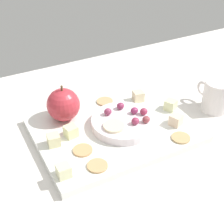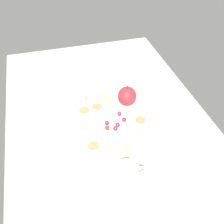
{
  "view_description": "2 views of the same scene",
  "coord_description": "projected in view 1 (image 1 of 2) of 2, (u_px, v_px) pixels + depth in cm",
  "views": [
    {
      "loc": [
        -32.92,
        -54.03,
        53.19
      ],
      "look_at": [
        -3.74,
        1.88,
        9.41
      ],
      "focal_mm": 53.83,
      "sensor_mm": 36.0,
      "label": 1
    },
    {
      "loc": [
        73.99,
        -20.78,
        81.09
      ],
      "look_at": [
        -4.96,
        1.08,
        8.88
      ],
      "focal_mm": 44.12,
      "sensor_mm": 36.0,
      "label": 2
    }
  ],
  "objects": [
    {
      "name": "platter",
      "position": [
        114.0,
        130.0,
        0.79
      ],
      "size": [
        36.35,
        27.5,
        1.81
      ],
      "primitive_type": "cube",
      "color": "white",
      "rests_on": "table"
    },
    {
      "name": "apple_stem",
      "position": [
        62.0,
        88.0,
        0.77
      ],
      "size": [
        0.5,
        0.5,
        1.2
      ],
      "primitive_type": "cylinder",
      "color": "brown",
      "rests_on": "apple_whole"
    },
    {
      "name": "grape_3",
      "position": [
        121.0,
        106.0,
        0.81
      ],
      "size": [
        1.85,
        1.67,
        1.63
      ],
      "primitive_type": "ellipsoid",
      "color": "#882E51",
      "rests_on": "serving_dish"
    },
    {
      "name": "apple_slice_0",
      "position": [
        114.0,
        126.0,
        0.75
      ],
      "size": [
        4.91,
        4.91,
        0.6
      ],
      "primitive_type": "cylinder",
      "color": "beige",
      "rests_on": "serving_dish"
    },
    {
      "name": "table",
      "position": [
        129.0,
        138.0,
        0.81
      ],
      "size": [
        144.7,
        82.02,
        3.67
      ],
      "primitive_type": "cube",
      "color": "silver",
      "rests_on": "ground"
    },
    {
      "name": "cracker_3",
      "position": [
        105.0,
        101.0,
        0.87
      ],
      "size": [
        4.23,
        4.23,
        0.4
      ],
      "primitive_type": "cylinder",
      "color": "tan",
      "rests_on": "platter"
    },
    {
      "name": "cheese_cube_3",
      "position": [
        64.0,
        171.0,
        0.65
      ],
      "size": [
        2.63,
        2.63,
        2.62
      ],
      "primitive_type": "cube",
      "rotation": [
        0.0,
        0.0,
        0.01
      ],
      "color": "beige",
      "rests_on": "platter"
    },
    {
      "name": "cheese_cube_2",
      "position": [
        176.0,
        120.0,
        0.79
      ],
      "size": [
        3.42,
        3.42,
        2.62
      ],
      "primitive_type": "cube",
      "rotation": [
        0.0,
        0.0,
        0.4
      ],
      "color": "beige",
      "rests_on": "platter"
    },
    {
      "name": "cracker_0",
      "position": [
        97.0,
        166.0,
        0.68
      ],
      "size": [
        4.23,
        4.23,
        0.4
      ],
      "primitive_type": "cylinder",
      "color": "tan",
      "rests_on": "platter"
    },
    {
      "name": "grape_2",
      "position": [
        144.0,
        112.0,
        0.79
      ],
      "size": [
        1.85,
        1.67,
        1.66
      ],
      "primitive_type": "ellipsoid",
      "color": "#98314E",
      "rests_on": "serving_dish"
    },
    {
      "name": "apple_whole",
      "position": [
        63.0,
        105.0,
        0.79
      ],
      "size": [
        7.92,
        7.92,
        7.92
      ],
      "primitive_type": "sphere",
      "color": "#BA2F3A",
      "rests_on": "platter"
    },
    {
      "name": "cracker_2",
      "position": [
        181.0,
        138.0,
        0.75
      ],
      "size": [
        4.23,
        4.23,
        0.4
      ],
      "primitive_type": "cylinder",
      "color": "tan",
      "rests_on": "platter"
    },
    {
      "name": "grape_5",
      "position": [
        146.0,
        119.0,
        0.76
      ],
      "size": [
        1.85,
        1.67,
        1.54
      ],
      "primitive_type": "ellipsoid",
      "color": "brown",
      "rests_on": "serving_dish"
    },
    {
      "name": "grape_0",
      "position": [
        108.0,
        112.0,
        0.79
      ],
      "size": [
        1.85,
        1.67,
        1.69
      ],
      "primitive_type": "ellipsoid",
      "color": "#903657",
      "rests_on": "serving_dish"
    },
    {
      "name": "serving_dish",
      "position": [
        123.0,
        123.0,
        0.78
      ],
      "size": [
        15.01,
        15.01,
        2.0
      ],
      "primitive_type": "cylinder",
      "color": "white",
      "rests_on": "platter"
    },
    {
      "name": "cheese_cube_1",
      "position": [
        171.0,
        105.0,
        0.84
      ],
      "size": [
        3.53,
        3.53,
        2.62
      ],
      "primitive_type": "cube",
      "rotation": [
        0.0,
        0.0,
        0.48
      ],
      "color": "beige",
      "rests_on": "platter"
    },
    {
      "name": "cracker_1",
      "position": [
        83.0,
        150.0,
        0.72
      ],
      "size": [
        4.23,
        4.23,
        0.4
      ],
      "primitive_type": "cylinder",
      "color": "tan",
      "rests_on": "platter"
    },
    {
      "name": "cheese_cube_0",
      "position": [
        71.0,
        131.0,
        0.75
      ],
      "size": [
        2.99,
        2.99,
        2.62
      ],
      "primitive_type": "cube",
      "rotation": [
        0.0,
        0.0,
        0.16
      ],
      "color": "beige",
      "rests_on": "platter"
    },
    {
      "name": "cup",
      "position": [
        216.0,
        96.0,
        0.86
      ],
      "size": [
        6.98,
        10.18,
        8.14
      ],
      "color": "white",
      "rests_on": "table"
    },
    {
      "name": "cheese_cube_5",
      "position": [
        138.0,
        96.0,
        0.87
      ],
      "size": [
        3.03,
        3.03,
        2.62
      ],
      "primitive_type": "cube",
      "rotation": [
        0.0,
        0.0,
        1.4
      ],
      "color": "beige",
      "rests_on": "platter"
    },
    {
      "name": "grape_4",
      "position": [
        135.0,
        121.0,
        0.76
      ],
      "size": [
        1.85,
        1.67,
        1.65
      ],
      "primitive_type": "ellipsoid",
      "color": "#96304F",
      "rests_on": "serving_dish"
    },
    {
      "name": "grape_1",
      "position": [
        134.0,
        111.0,
        0.79
      ],
      "size": [
        1.85,
        1.67,
        1.58
      ],
      "primitive_type": "ellipsoid",
      "color": "#902D59",
      "rests_on": "serving_dish"
    },
    {
      "name": "cheese_cube_4",
      "position": [
        54.0,
        140.0,
        0.73
      ],
      "size": [
        2.87,
        2.87,
        2.62
      ],
      "primitive_type": "cube",
      "rotation": [
        0.0,
        0.0,
        1.47
      ],
      "color": "beige",
      "rests_on": "platter"
    }
  ]
}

